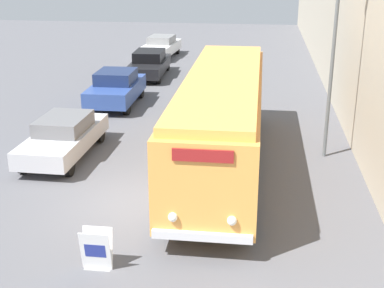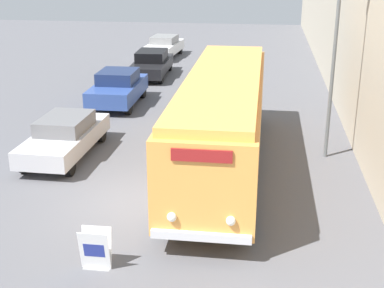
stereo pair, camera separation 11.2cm
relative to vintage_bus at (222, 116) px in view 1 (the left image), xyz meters
name	(u,v)px [view 1 (the left image)]	position (x,y,z in m)	size (l,w,h in m)	color
ground_plane	(137,203)	(-2.16, -2.93, -1.77)	(80.00, 80.00, 0.00)	#56565B
building_wall_right	(347,23)	(4.65, 7.07, 2.12)	(0.30, 60.00, 7.77)	#B2A893
vintage_bus	(222,116)	(0.00, 0.00, 0.00)	(2.41, 11.49, 3.08)	black
sign_board	(97,250)	(-2.28, -6.30, -1.30)	(0.68, 0.36, 0.97)	gray
streetlamp	(336,23)	(3.46, 1.49, 2.77)	(0.36, 0.36, 7.11)	#595E60
parked_car_near	(64,136)	(-5.45, 0.34, -1.05)	(1.86, 4.64, 1.40)	black
parked_car_mid	(116,88)	(-5.38, 6.95, -0.96)	(1.95, 4.26, 1.58)	black
parked_car_far	(149,64)	(-5.09, 13.03, -1.04)	(1.98, 4.81, 1.45)	black
parked_car_distant	(161,46)	(-5.49, 18.92, -1.05)	(2.12, 4.48, 1.40)	black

